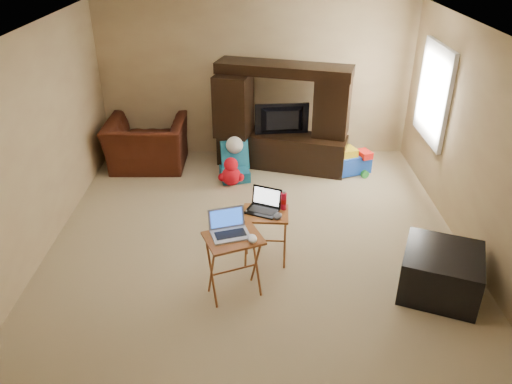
{
  "coord_description": "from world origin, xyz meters",
  "views": [
    {
      "loc": [
        -0.01,
        -5.15,
        3.48
      ],
      "look_at": [
        0.0,
        -0.2,
        0.8
      ],
      "focal_mm": 35.0,
      "sensor_mm": 36.0,
      "label": 1
    }
  ],
  "objects_px": {
    "push_toy": "(352,161)",
    "laptop_left": "(230,225)",
    "entertainment_center": "(283,117)",
    "tray_table_right": "(265,237)",
    "mouse_right": "(278,216)",
    "child_rocker": "(234,162)",
    "television": "(283,121)",
    "recliner": "(147,144)",
    "laptop_right": "(262,202)",
    "mouse_left": "(252,239)",
    "tray_table_left": "(234,266)",
    "ottoman": "(441,272)",
    "water_bottle": "(284,201)",
    "plush_toy": "(231,171)"
  },
  "relations": [
    {
      "from": "television",
      "to": "laptop_right",
      "type": "xyz_separation_m",
      "value": [
        -0.35,
        -2.51,
        -0.02
      ]
    },
    {
      "from": "entertainment_center",
      "to": "television",
      "type": "bearing_deg",
      "value": -73.92
    },
    {
      "from": "entertainment_center",
      "to": "tray_table_left",
      "type": "height_order",
      "value": "entertainment_center"
    },
    {
      "from": "laptop_right",
      "to": "recliner",
      "type": "bearing_deg",
      "value": 148.38
    },
    {
      "from": "entertainment_center",
      "to": "mouse_left",
      "type": "distance_m",
      "value": 3.26
    },
    {
      "from": "push_toy",
      "to": "water_bottle",
      "type": "relative_size",
      "value": 2.86
    },
    {
      "from": "child_rocker",
      "to": "tray_table_left",
      "type": "relative_size",
      "value": 0.79
    },
    {
      "from": "mouse_right",
      "to": "entertainment_center",
      "type": "bearing_deg",
      "value": 86.23
    },
    {
      "from": "laptop_left",
      "to": "laptop_right",
      "type": "xyz_separation_m",
      "value": [
        0.32,
        0.57,
        -0.06
      ]
    },
    {
      "from": "plush_toy",
      "to": "ottoman",
      "type": "distance_m",
      "value": 3.38
    },
    {
      "from": "mouse_right",
      "to": "child_rocker",
      "type": "bearing_deg",
      "value": 104.01
    },
    {
      "from": "push_toy",
      "to": "tray_table_right",
      "type": "xyz_separation_m",
      "value": [
        -1.39,
        -2.31,
        0.11
      ]
    },
    {
      "from": "recliner",
      "to": "mouse_left",
      "type": "distance_m",
      "value": 3.63
    },
    {
      "from": "ottoman",
      "to": "laptop_right",
      "type": "xyz_separation_m",
      "value": [
        -1.87,
        0.57,
        0.52
      ]
    },
    {
      "from": "push_toy",
      "to": "laptop_left",
      "type": "xyz_separation_m",
      "value": [
        -1.75,
        -2.86,
        0.62
      ]
    },
    {
      "from": "recliner",
      "to": "push_toy",
      "type": "relative_size",
      "value": 2.08
    },
    {
      "from": "laptop_right",
      "to": "mouse_left",
      "type": "relative_size",
      "value": 2.36
    },
    {
      "from": "child_rocker",
      "to": "recliner",
      "type": "bearing_deg",
      "value": 150.9
    },
    {
      "from": "push_toy",
      "to": "laptop_right",
      "type": "distance_m",
      "value": 2.76
    },
    {
      "from": "mouse_left",
      "to": "child_rocker",
      "type": "bearing_deg",
      "value": 95.88
    },
    {
      "from": "laptop_left",
      "to": "mouse_right",
      "type": "height_order",
      "value": "laptop_left"
    },
    {
      "from": "mouse_right",
      "to": "tray_table_left",
      "type": "bearing_deg",
      "value": -135.36
    },
    {
      "from": "tray_table_left",
      "to": "mouse_left",
      "type": "relative_size",
      "value": 4.92
    },
    {
      "from": "entertainment_center",
      "to": "mouse_left",
      "type": "relative_size",
      "value": 13.96
    },
    {
      "from": "recliner",
      "to": "push_toy",
      "type": "bearing_deg",
      "value": 175.71
    },
    {
      "from": "plush_toy",
      "to": "water_bottle",
      "type": "relative_size",
      "value": 2.21
    },
    {
      "from": "mouse_right",
      "to": "laptop_left",
      "type": "bearing_deg",
      "value": -139.08
    },
    {
      "from": "tray_table_left",
      "to": "water_bottle",
      "type": "height_order",
      "value": "water_bottle"
    },
    {
      "from": "ottoman",
      "to": "laptop_left",
      "type": "xyz_separation_m",
      "value": [
        -2.2,
        -0.0,
        0.59
      ]
    },
    {
      "from": "tray_table_right",
      "to": "child_rocker",
      "type": "bearing_deg",
      "value": 104.77
    },
    {
      "from": "entertainment_center",
      "to": "tray_table_right",
      "type": "height_order",
      "value": "entertainment_center"
    },
    {
      "from": "laptop_left",
      "to": "laptop_right",
      "type": "relative_size",
      "value": 1.09
    },
    {
      "from": "ottoman",
      "to": "mouse_left",
      "type": "relative_size",
      "value": 5.35
    },
    {
      "from": "push_toy",
      "to": "tray_table_left",
      "type": "relative_size",
      "value": 0.81
    },
    {
      "from": "laptop_right",
      "to": "tray_table_left",
      "type": "bearing_deg",
      "value": -93.01
    },
    {
      "from": "television",
      "to": "child_rocker",
      "type": "height_order",
      "value": "television"
    },
    {
      "from": "television",
      "to": "mouse_right",
      "type": "height_order",
      "value": "television"
    },
    {
      "from": "television",
      "to": "recliner",
      "type": "distance_m",
      "value": 2.17
    },
    {
      "from": "tray_table_left",
      "to": "mouse_right",
      "type": "xyz_separation_m",
      "value": [
        0.46,
        0.46,
        0.32
      ]
    },
    {
      "from": "laptop_left",
      "to": "recliner",
      "type": "bearing_deg",
      "value": 97.99
    },
    {
      "from": "recliner",
      "to": "ottoman",
      "type": "xyz_separation_m",
      "value": [
        3.66,
        -3.1,
        -0.14
      ]
    },
    {
      "from": "mouse_right",
      "to": "water_bottle",
      "type": "bearing_deg",
      "value": 70.71
    },
    {
      "from": "ottoman",
      "to": "laptop_left",
      "type": "bearing_deg",
      "value": -179.95
    },
    {
      "from": "child_rocker",
      "to": "laptop_right",
      "type": "bearing_deg",
      "value": -91.63
    },
    {
      "from": "plush_toy",
      "to": "mouse_right",
      "type": "height_order",
      "value": "mouse_right"
    },
    {
      "from": "push_toy",
      "to": "tray_table_left",
      "type": "distance_m",
      "value": 3.37
    },
    {
      "from": "recliner",
      "to": "push_toy",
      "type": "distance_m",
      "value": 3.23
    },
    {
      "from": "recliner",
      "to": "water_bottle",
      "type": "relative_size",
      "value": 5.96
    },
    {
      "from": "plush_toy",
      "to": "tray_table_left",
      "type": "height_order",
      "value": "tray_table_left"
    },
    {
      "from": "ottoman",
      "to": "mouse_left",
      "type": "distance_m",
      "value": 2.04
    }
  ]
}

